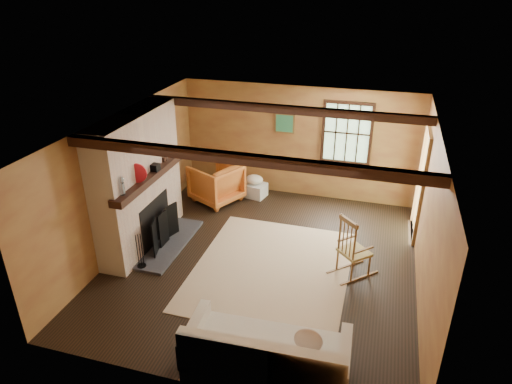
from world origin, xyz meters
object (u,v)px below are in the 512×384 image
(fireplace, at_px, (140,187))
(laundry_basket, at_px, (254,190))
(sofa, at_px, (266,358))
(rocking_chair, at_px, (353,251))
(armchair, at_px, (216,183))

(fireplace, xyz_separation_m, laundry_basket, (1.37, 2.35, -0.95))
(fireplace, xyz_separation_m, sofa, (2.92, -2.37, -0.82))
(rocking_chair, relative_size, armchair, 1.15)
(rocking_chair, relative_size, sofa, 0.53)
(rocking_chair, distance_m, laundry_basket, 3.30)
(sofa, bearing_deg, rocking_chair, 69.59)
(fireplace, height_order, laundry_basket, fireplace)
(armchair, bearing_deg, laundry_basket, 148.14)
(rocking_chair, distance_m, sofa, 2.53)
(fireplace, relative_size, armchair, 2.59)
(armchair, bearing_deg, sofa, 54.69)
(rocking_chair, distance_m, armchair, 3.58)
(laundry_basket, height_order, armchair, armchair)
(fireplace, relative_size, laundry_basket, 4.80)
(rocking_chair, bearing_deg, sofa, 117.30)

